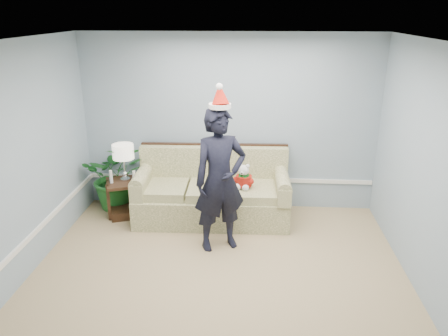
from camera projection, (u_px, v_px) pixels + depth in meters
name	position (u px, v px, depth m)	size (l,w,h in m)	color
room_shell	(214.00, 186.00, 4.31)	(4.54, 5.04, 2.74)	tan
wainscot_trim	(135.00, 212.00, 5.80)	(4.49, 4.99, 0.06)	white
sofa	(212.00, 194.00, 6.57)	(2.28, 1.03, 1.06)	#4D5A2B
side_table	(128.00, 202.00, 6.68)	(0.71, 0.66, 0.56)	#3B2615
table_lamp	(123.00, 153.00, 6.44)	(0.32, 0.32, 0.56)	silver
candle_pair	(123.00, 177.00, 6.44)	(0.40, 0.05, 0.20)	silver
houseplant	(117.00, 176.00, 6.85)	(0.96, 0.83, 1.07)	#1C6123
man	(220.00, 180.00, 5.55)	(0.69, 0.45, 1.89)	black
santa_hat	(220.00, 97.00, 5.20)	(0.34, 0.36, 0.32)	silver
teddy_bear	(244.00, 179.00, 6.28)	(0.29, 0.29, 0.38)	silver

